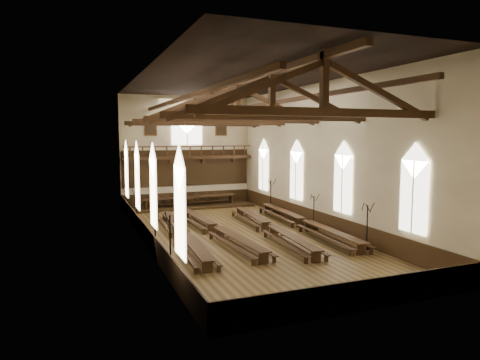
# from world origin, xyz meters

# --- Properties ---
(ground) EXTENTS (26.00, 26.00, 0.00)m
(ground) POSITION_xyz_m (0.00, 0.00, 0.00)
(ground) COLOR brown
(ground) RESTS_ON ground
(room_walls) EXTENTS (26.00, 26.00, 26.00)m
(room_walls) POSITION_xyz_m (0.00, 0.00, 6.46)
(room_walls) COLOR beige
(room_walls) RESTS_ON ground
(wainscot_band) EXTENTS (12.00, 26.00, 1.20)m
(wainscot_band) POSITION_xyz_m (0.00, 0.00, 0.60)
(wainscot_band) COLOR #352110
(wainscot_band) RESTS_ON ground
(side_windows) EXTENTS (11.85, 19.80, 4.50)m
(side_windows) POSITION_xyz_m (-0.00, -0.00, 3.74)
(side_windows) COLOR white
(side_windows) RESTS_ON room_walls
(end_window) EXTENTS (2.80, 0.12, 3.80)m
(end_window) POSITION_xyz_m (0.00, 12.90, 7.22)
(end_window) COLOR white
(end_window) RESTS_ON room_walls
(minstrels_gallery) EXTENTS (11.80, 1.24, 3.70)m
(minstrels_gallery) POSITION_xyz_m (0.00, 12.66, 3.91)
(minstrels_gallery) COLOR #3B2613
(minstrels_gallery) RESTS_ON room_walls
(portraits) EXTENTS (7.75, 0.09, 1.45)m
(portraits) POSITION_xyz_m (0.00, 12.90, 7.10)
(portraits) COLOR brown
(portraits) RESTS_ON room_walls
(roof_trusses) EXTENTS (11.70, 25.70, 2.80)m
(roof_trusses) POSITION_xyz_m (0.00, -0.00, 8.22)
(roof_trusses) COLOR #3B2613
(roof_trusses) RESTS_ON room_walls
(refectory_row_a) EXTENTS (1.67, 13.65, 0.66)m
(refectory_row_a) POSITION_xyz_m (-3.73, -0.19, 0.48)
(refectory_row_a) COLOR #3B2613
(refectory_row_a) RESTS_ON ground
(refectory_row_b) EXTENTS (1.76, 14.02, 0.70)m
(refectory_row_b) POSITION_xyz_m (-1.42, 0.26, 0.51)
(refectory_row_b) COLOR #3B2613
(refectory_row_b) RESTS_ON ground
(refectory_row_c) EXTENTS (1.90, 13.93, 0.69)m
(refectory_row_c) POSITION_xyz_m (2.07, -0.51, 0.50)
(refectory_row_c) COLOR #3B2613
(refectory_row_c) RESTS_ON ground
(refectory_row_d) EXTENTS (1.82, 14.19, 0.72)m
(refectory_row_d) POSITION_xyz_m (4.91, -0.11, 0.53)
(refectory_row_d) COLOR #3B2613
(refectory_row_d) RESTS_ON ground
(dais) EXTENTS (11.40, 2.85, 0.19)m
(dais) POSITION_xyz_m (-0.19, 11.40, 0.10)
(dais) COLOR #352110
(dais) RESTS_ON ground
(high_table) EXTENTS (8.65, 1.53, 0.81)m
(high_table) POSITION_xyz_m (-0.19, 11.40, 0.87)
(high_table) COLOR #3B2613
(high_table) RESTS_ON dais
(high_chairs) EXTENTS (5.84, 0.44, 0.94)m
(high_chairs) POSITION_xyz_m (-0.19, 12.23, 0.70)
(high_chairs) COLOR #3B2613
(high_chairs) RESTS_ON dais
(candelabrum_left_near) EXTENTS (0.78, 0.86, 2.79)m
(candelabrum_left_near) POSITION_xyz_m (-5.55, -5.38, 0.85)
(candelabrum_left_near) COLOR black
(candelabrum_left_near) RESTS_ON ground
(candelabrum_left_mid) EXTENTS (0.82, 0.84, 2.80)m
(candelabrum_left_mid) POSITION_xyz_m (-5.55, -1.28, 0.85)
(candelabrum_left_mid) COLOR black
(candelabrum_left_mid) RESTS_ON ground
(candelabrum_left_far) EXTENTS (0.69, 0.75, 2.45)m
(candelabrum_left_far) POSITION_xyz_m (-5.55, 6.65, 0.74)
(candelabrum_left_far) COLOR black
(candelabrum_left_far) RESTS_ON ground
(candelabrum_right_near) EXTENTS (0.73, 0.82, 2.67)m
(candelabrum_right_near) POSITION_xyz_m (5.55, -5.96, 0.81)
(candelabrum_right_near) COLOR black
(candelabrum_right_near) RESTS_ON ground
(candelabrum_right_mid) EXTENTS (0.71, 0.73, 2.43)m
(candelabrum_right_mid) POSITION_xyz_m (5.55, -0.21, 0.74)
(candelabrum_right_mid) COLOR black
(candelabrum_right_mid) RESTS_ON ground
(candelabrum_right_far) EXTENTS (0.84, 0.85, 2.86)m
(candelabrum_right_far) POSITION_xyz_m (5.55, 6.68, 0.87)
(candelabrum_right_far) COLOR black
(candelabrum_right_far) RESTS_ON ground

